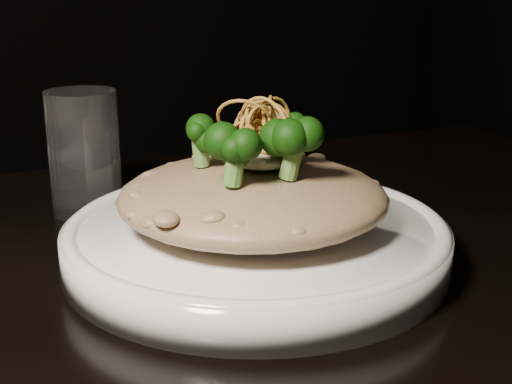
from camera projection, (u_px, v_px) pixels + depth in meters
plate at (256, 243)px, 0.54m from camera, size 0.29×0.29×0.03m
risotto at (253, 196)px, 0.53m from camera, size 0.20×0.20×0.04m
broccoli at (254, 136)px, 0.51m from camera, size 0.13×0.13×0.05m
cheese at (262, 156)px, 0.52m from camera, size 0.06×0.06×0.02m
shallots at (262, 123)px, 0.52m from camera, size 0.05×0.05×0.03m
drinking_glass at (84, 153)px, 0.64m from camera, size 0.08×0.08×0.11m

